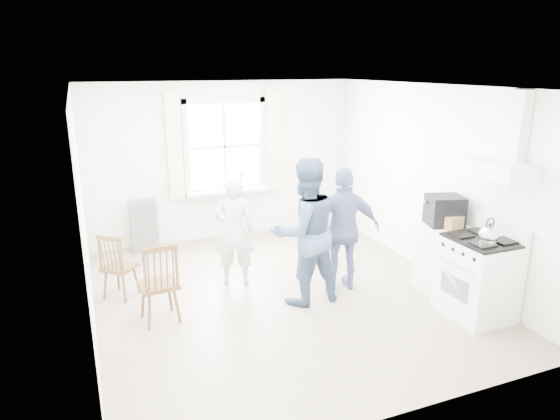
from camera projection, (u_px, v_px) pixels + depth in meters
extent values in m
cube|color=gray|center=(281.00, 295.00, 6.42)|extent=(4.62, 5.12, 0.02)
cube|color=white|center=(224.00, 161.00, 8.30)|extent=(4.62, 0.04, 2.64)
cube|color=white|center=(405.00, 274.00, 3.81)|extent=(4.62, 0.04, 2.64)
cube|color=white|center=(81.00, 217.00, 5.24)|extent=(0.04, 5.12, 2.64)
cube|color=white|center=(434.00, 181.00, 6.86)|extent=(0.04, 5.12, 2.64)
cube|color=white|center=(281.00, 86.00, 5.68)|extent=(4.62, 5.12, 0.02)
cube|color=white|center=(224.00, 146.00, 8.19)|extent=(1.20, 0.02, 1.40)
cube|color=silver|center=(223.00, 100.00, 7.96)|extent=(1.38, 0.09, 0.09)
cube|color=silver|center=(226.00, 191.00, 8.38)|extent=(1.38, 0.09, 0.09)
cube|color=silver|center=(186.00, 149.00, 7.94)|extent=(0.09, 0.09, 1.58)
cube|color=silver|center=(262.00, 144.00, 8.40)|extent=(0.09, 0.09, 1.58)
cube|color=silver|center=(228.00, 191.00, 8.30)|extent=(1.38, 0.24, 0.06)
cube|color=#FBF1CF|center=(175.00, 147.00, 7.85)|extent=(0.24, 0.05, 1.70)
cube|color=#FBF1CF|center=(272.00, 141.00, 8.43)|extent=(0.24, 0.05, 1.70)
cube|color=silver|center=(498.00, 169.00, 5.45)|extent=(0.45, 0.76, 0.18)
cube|color=silver|center=(514.00, 125.00, 5.37)|extent=(0.14, 0.30, 0.76)
cube|color=slate|center=(144.00, 225.00, 7.88)|extent=(0.40, 0.30, 0.80)
cube|color=white|center=(477.00, 279.00, 5.77)|extent=(0.65, 0.76, 0.92)
cube|color=black|center=(482.00, 240.00, 5.63)|extent=(0.61, 0.72, 0.03)
cube|color=white|center=(503.00, 230.00, 5.72)|extent=(0.06, 0.76, 0.20)
cylinder|color=silver|center=(455.00, 264.00, 5.58)|extent=(0.02, 0.61, 0.02)
sphere|color=silver|center=(489.00, 235.00, 5.44)|extent=(0.22, 0.22, 0.22)
cylinder|color=silver|center=(488.00, 240.00, 5.46)|extent=(0.20, 0.20, 0.04)
torus|color=black|center=(490.00, 223.00, 5.41)|extent=(0.14, 0.04, 0.14)
cube|color=silver|center=(442.00, 258.00, 6.42)|extent=(0.50, 0.55, 0.90)
cube|color=black|center=(444.00, 217.00, 6.26)|extent=(0.51, 0.48, 0.20)
cube|color=black|center=(445.00, 203.00, 6.21)|extent=(0.51, 0.48, 0.18)
cube|color=#986A4A|center=(453.00, 222.00, 6.13)|extent=(0.28, 0.22, 0.16)
cube|color=#4E3219|center=(158.00, 285.00, 5.66)|extent=(0.45, 0.43, 0.05)
cube|color=#4E3219|center=(161.00, 268.00, 5.43)|extent=(0.40, 0.10, 0.53)
cylinder|color=#4E3219|center=(160.00, 303.00, 5.72)|extent=(0.04, 0.04, 0.42)
cube|color=#4E3219|center=(120.00, 267.00, 6.27)|extent=(0.50, 0.50, 0.04)
cube|color=#4E3219|center=(110.00, 254.00, 6.06)|extent=(0.30, 0.27, 0.47)
cylinder|color=#4E3219|center=(121.00, 282.00, 6.32)|extent=(0.03, 0.03, 0.37)
imported|color=silver|center=(234.00, 232.00, 6.55)|extent=(0.68, 0.68, 1.46)
imported|color=#42587B|center=(305.00, 232.00, 6.00)|extent=(0.95, 0.95, 1.81)
imported|color=navy|center=(344.00, 230.00, 6.39)|extent=(1.12, 1.12, 1.62)
imported|color=#347538|center=(240.00, 179.00, 8.31)|extent=(0.19, 0.19, 0.32)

